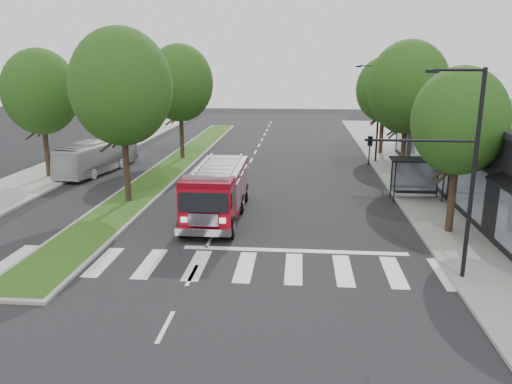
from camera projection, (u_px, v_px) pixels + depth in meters
ground at (210, 240)px, 23.57m from camera, size 140.00×140.00×0.00m
sidewalk_right at (429, 192)px, 32.12m from camera, size 5.00×80.00×0.15m
sidewalk_left at (28, 183)px, 34.43m from camera, size 5.00×80.00×0.15m
median at (177, 163)px, 41.41m from camera, size 3.00×50.00×0.15m
storefront_row at (506, 156)px, 31.12m from camera, size 8.00×30.00×5.00m
bus_shelter at (417, 167)px, 29.95m from camera, size 3.20×1.60×2.61m
tree_right_near at (460, 121)px, 23.12m from camera, size 4.40×4.40×8.05m
tree_right_mid at (408, 87)px, 34.45m from camera, size 5.60×5.60×9.72m
tree_right_far at (384, 89)px, 44.25m from camera, size 5.00×5.00×8.73m
tree_median_near at (121, 87)px, 28.15m from camera, size 5.80×5.80×10.16m
tree_median_far at (180, 83)px, 41.73m from camera, size 5.60×5.60×9.72m
tree_left_mid at (40, 92)px, 34.78m from camera, size 5.20×5.20×9.16m
streetlight_right_near at (450, 161)px, 18.20m from camera, size 4.08×0.22×8.00m
streetlight_right_far at (377, 109)px, 40.84m from camera, size 2.11×0.20×8.00m
fire_engine at (217, 192)px, 26.77m from camera, size 2.69×8.62×2.98m
city_bus at (98, 156)px, 38.05m from camera, size 3.45×9.19×2.50m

